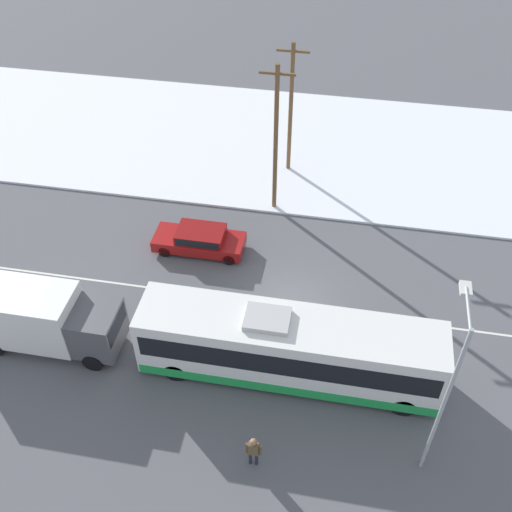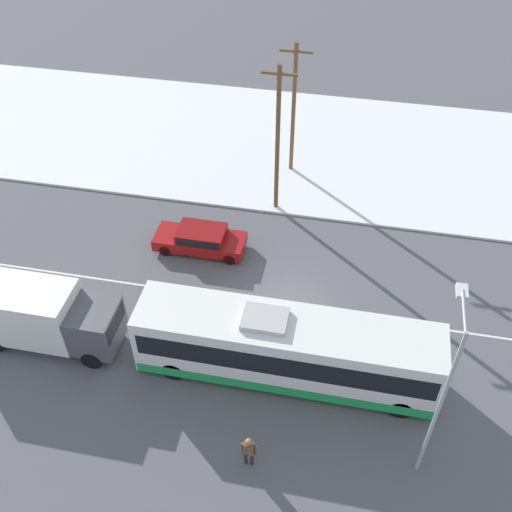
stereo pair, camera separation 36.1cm
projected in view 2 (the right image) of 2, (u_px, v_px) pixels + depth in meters
The scene contains 10 objects.
ground_plane at pixel (289, 307), 28.54m from camera, with size 120.00×120.00×0.00m, color #56565B.
snow_lot at pixel (322, 149), 38.44m from camera, with size 80.00×14.04×0.12m.
lane_marking_center at pixel (289, 307), 28.54m from camera, with size 60.00×0.12×0.00m.
city_bus at pixel (287, 349), 24.58m from camera, with size 12.47×2.57×3.45m.
box_truck at pixel (36, 314), 25.96m from camera, with size 7.05×2.30×3.09m.
sedan_car at pixel (201, 238), 31.03m from camera, with size 4.70×1.80×1.34m.
pedestrian_at_stop at pixel (249, 449), 22.00m from camera, with size 0.61×0.27×1.68m.
streetlamp at pixel (444, 383), 19.48m from camera, with size 0.36×2.23×7.95m.
utility_pole_roadside at pixel (278, 139), 31.03m from camera, with size 1.80×0.24×8.64m.
utility_pole_snowlot at pixel (294, 108), 33.98m from camera, with size 1.80×0.24×8.07m.
Camera 2 is at (2.22, -19.15, 21.24)m, focal length 42.00 mm.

